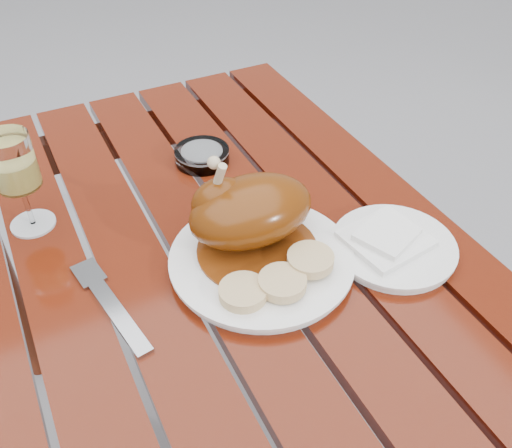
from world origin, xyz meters
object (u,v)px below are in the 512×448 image
at_px(wine_glass, 20,183).
at_px(ashtray, 202,155).
at_px(side_plate, 394,247).
at_px(table, 224,396).
at_px(dinner_plate, 262,260).

bearing_deg(wine_glass, ashtray, 8.38).
relative_size(wine_glass, side_plate, 0.88).
bearing_deg(table, ashtray, 71.90).
relative_size(side_plate, ashtray, 1.89).
relative_size(dinner_plate, ashtray, 2.73).
xyz_separation_m(wine_glass, side_plate, (0.50, -0.32, -0.08)).
distance_m(table, side_plate, 0.48).
bearing_deg(table, side_plate, -21.36).
height_order(table, dinner_plate, dinner_plate).
relative_size(table, dinner_plate, 4.18).
xyz_separation_m(dinner_plate, wine_glass, (-0.30, 0.26, 0.08)).
bearing_deg(ashtray, table, -108.10).
distance_m(dinner_plate, side_plate, 0.21).
bearing_deg(wine_glass, side_plate, -32.61).
bearing_deg(wine_glass, dinner_plate, -40.49).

